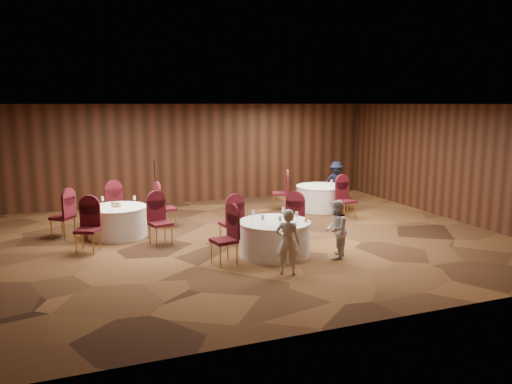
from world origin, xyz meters
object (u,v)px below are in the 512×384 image
object	(u,v)px
table_right	(321,197)
woman_b	(336,229)
table_main	(274,238)
woman_a	(288,242)
table_left	(117,221)
man_c	(336,182)
mic_stand	(156,199)

from	to	relation	value
table_right	woman_b	xyz separation A→B (m)	(-2.03, -4.45, 0.25)
table_main	woman_a	distance (m)	1.29
table_main	table_left	world-z (taller)	same
man_c	table_left	bearing A→B (deg)	-140.12
table_right	table_main	bearing A→B (deg)	-129.77
table_right	man_c	size ratio (longest dim) A/B	1.12
table_main	man_c	xyz separation A→B (m)	(4.18, 4.66, 0.30)
man_c	table_main	bearing A→B (deg)	-106.82
table_left	woman_b	distance (m)	5.36
table_main	table_left	distance (m)	4.08
table_right	woman_b	world-z (taller)	woman_b
table_main	woman_a	world-z (taller)	woman_a
table_right	mic_stand	distance (m)	4.98
mic_stand	woman_a	xyz separation A→B (m)	(1.45, -6.21, 0.18)
table_left	woman_a	bearing A→B (deg)	-55.44
table_right	woman_a	xyz separation A→B (m)	(-3.39, -5.00, 0.26)
table_right	mic_stand	xyz separation A→B (m)	(-4.83, 1.21, 0.08)
woman_b	table_right	bearing A→B (deg)	-164.51
table_left	man_c	bearing A→B (deg)	14.83
woman_a	man_c	xyz separation A→B (m)	(4.43, 5.90, 0.04)
mic_stand	woman_a	distance (m)	6.38
table_main	table_right	bearing A→B (deg)	50.23
table_left	woman_b	size ratio (longest dim) A/B	1.16
woman_b	man_c	distance (m)	6.16
mic_stand	woman_b	bearing A→B (deg)	-63.64
table_main	table_right	world-z (taller)	same
table_main	table_right	size ratio (longest dim) A/B	1.02
table_right	woman_b	bearing A→B (deg)	-114.52
table_main	mic_stand	distance (m)	5.26
woman_a	man_c	world-z (taller)	man_c
table_left	table_main	bearing A→B (deg)	-42.62
table_left	mic_stand	size ratio (longest dim) A/B	0.92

